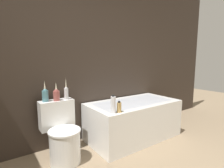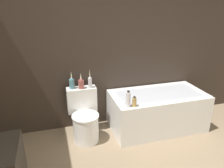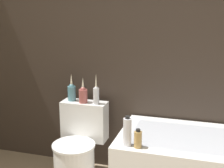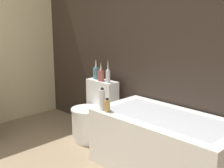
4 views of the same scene
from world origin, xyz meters
name	(u,v)px [view 2 (image 2 of 4)]	position (x,y,z in m)	size (l,w,h in m)	color
wall_back_tiled	(98,43)	(0.00, 2.34, 1.30)	(6.40, 0.06, 2.60)	#332821
bathtub	(157,110)	(0.82, 1.92, 0.29)	(1.43, 0.74, 0.58)	white
toilet	(84,118)	(-0.31, 1.95, 0.32)	(0.42, 0.54, 0.71)	white
vase_gold	(72,83)	(-0.44, 2.14, 0.80)	(0.07, 0.07, 0.26)	teal
vase_silver	(81,83)	(-0.31, 2.11, 0.79)	(0.08, 0.08, 0.23)	#994C47
vase_bronze	(90,81)	(-0.18, 2.10, 0.81)	(0.05, 0.05, 0.28)	silver
shampoo_bottle_tall	(128,99)	(0.22, 1.63, 0.68)	(0.06, 0.06, 0.23)	silver
shampoo_bottle_short	(134,102)	(0.31, 1.62, 0.64)	(0.06, 0.06, 0.14)	tan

